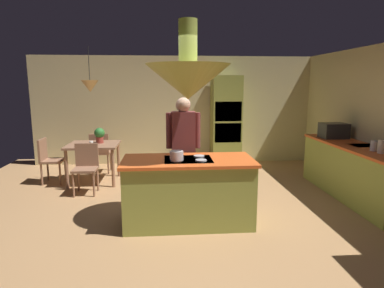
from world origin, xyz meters
name	(u,v)px	position (x,y,z in m)	size (l,w,h in m)	color
ground	(187,217)	(0.00, 0.00, 0.00)	(8.16, 8.16, 0.00)	#AD7F51
wall_back	(178,110)	(0.00, 3.45, 1.27)	(6.80, 0.10, 2.55)	beige
kitchen_island	(188,191)	(0.00, -0.20, 0.45)	(1.77, 0.86, 0.92)	#939E42
counter_run_right	(354,171)	(2.84, 0.60, 0.46)	(0.73, 2.60, 0.90)	#939E42
oven_tower	(226,121)	(1.10, 3.04, 1.05)	(0.66, 0.62, 2.09)	#939E42
dining_table	(93,149)	(-1.70, 1.90, 0.65)	(0.96, 0.88, 0.76)	#91644A
person_at_island	(183,144)	(-0.03, 0.50, 0.98)	(0.53, 0.23, 1.70)	tan
range_hood	(188,80)	(0.00, -0.20, 1.95)	(1.10, 1.10, 1.00)	#939E42
pendant_light_over_table	(90,86)	(-1.70, 1.90, 1.86)	(0.32, 0.32, 0.82)	#E0B266
chair_facing_island	(86,165)	(-1.70, 1.24, 0.50)	(0.40, 0.40, 0.87)	#91644A
chair_by_back_wall	(100,150)	(-1.70, 2.56, 0.50)	(0.40, 0.40, 0.87)	#91644A
chair_at_corner	(49,158)	(-2.56, 1.90, 0.50)	(0.40, 0.40, 0.87)	#91644A
potted_plant_on_table	(100,135)	(-1.59, 1.98, 0.93)	(0.20, 0.20, 0.30)	#99382D
cup_on_table	(91,144)	(-1.69, 1.68, 0.81)	(0.07, 0.07, 0.09)	white
canister_flour	(382,147)	(2.84, -0.04, 1.00)	(0.11, 0.11, 0.19)	silver
canister_sugar	(374,146)	(2.84, 0.14, 0.98)	(0.10, 0.10, 0.16)	silver
microwave_on_counter	(334,131)	(2.84, 1.37, 1.04)	(0.46, 0.36, 0.28)	#232326
cooking_pot_on_cooktop	(177,156)	(-0.16, -0.33, 0.98)	(0.18, 0.18, 0.12)	#B2B2B7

